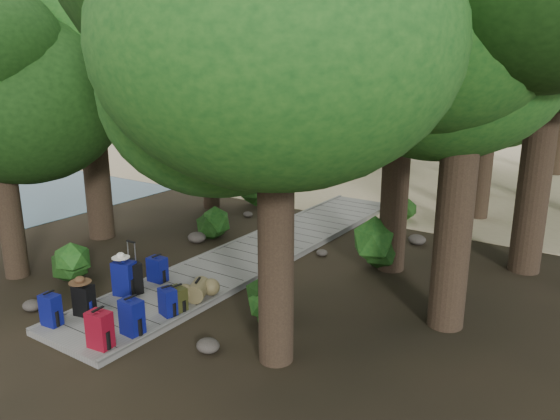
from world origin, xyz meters
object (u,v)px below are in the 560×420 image
Objects in this scene: backpack_right_a at (100,328)px; lone_suitcase_on_sand at (392,189)px; backpack_left_b at (84,298)px; duffel_right_khaki at (198,290)px; kayak at (327,169)px; backpack_right_c at (168,300)px; sun_lounger at (475,190)px; backpack_right_b at (132,315)px; backpack_right_d at (177,298)px; suitcase_on_boardwalk at (133,277)px; backpack_left_d at (157,268)px; backpack_left_c at (124,277)px; backpack_left_a at (51,308)px.

backpack_right_a is 12.86m from lone_suitcase_on_sand.
duffel_right_khaki is (1.30, 1.76, -0.15)m from backpack_left_b.
backpack_right_c is at bearing -92.02° from kayak.
kayak is at bearing 178.87° from sun_lounger.
backpack_right_d is (0.01, 1.12, -0.09)m from backpack_right_b.
suitcase_on_boardwalk reaches higher than kayak.
backpack_right_b reaches higher than backpack_right_a.
backpack_right_c reaches higher than duffel_right_khaki.
backpack_right_b reaches higher than lone_suitcase_on_sand.
backpack_left_d reaches higher than kayak.
backpack_left_c is 1.33× the size of backpack_left_d.
lone_suitcase_on_sand is 2.97m from sun_lounger.
sun_lounger is at bearing 53.39° from duffel_right_khaki.
backpack_left_c is 1.37× the size of backpack_right_c.
backpack_left_c is (-0.08, 1.06, 0.07)m from backpack_left_b.
duffel_right_khaki is (0.06, 2.37, -0.17)m from backpack_right_a.
backpack_right_a is at bearing -38.03° from suitcase_on_boardwalk.
duffel_right_khaki is (1.46, 2.36, -0.14)m from backpack_left_a.
suitcase_on_boardwalk is 11.05m from lone_suitcase_on_sand.
duffel_right_khaki is (-0.04, 1.76, -0.17)m from backpack_right_b.
backpack_right_b is 14.04m from sun_lounger.
backpack_right_b reaches higher than backpack_right_c.
duffel_right_khaki is (1.38, 0.70, -0.21)m from backpack_left_c.
backpack_right_a reaches higher than kayak.
duffel_right_khaki is 10.49m from lone_suitcase_on_sand.
backpack_right_b is 1.13m from backpack_right_d.
suitcase_on_boardwalk is at bearing 80.27° from backpack_left_a.
backpack_right_b is at bearing 74.06° from backpack_right_a.
backpack_left_d reaches higher than lone_suitcase_on_sand.
sun_lounger is at bearing 91.36° from suitcase_on_boardwalk.
backpack_right_b reaches higher than backpack_left_b.
duffel_right_khaki is at bearing 41.36° from backpack_left_b.
backpack_left_d reaches higher than duffel_right_khaki.
backpack_right_d reaches higher than kayak.
backpack_right_c is 0.22m from backpack_right_d.
sun_lounger is (2.25, 13.86, -0.17)m from backpack_right_b.
kayak is (-2.99, 14.73, -0.26)m from backpack_left_b.
lone_suitcase_on_sand is (1.16, 10.30, -0.10)m from backpack_left_d.
backpack_left_b is 12.29m from lone_suitcase_on_sand.
kayak is (-2.94, 13.47, -0.26)m from suitcase_on_boardwalk.
kayak is (-2.83, 15.33, -0.26)m from backpack_left_a.
backpack_right_d is at bearing 79.67° from backpack_right_a.
sun_lounger is (3.65, 11.91, -0.11)m from backpack_left_d.
backpack_left_b reaches higher than lone_suitcase_on_sand.
backpack_right_d reaches higher than lone_suitcase_on_sand.
backpack_right_b is (1.50, 0.60, 0.03)m from backpack_left_a.
backpack_left_b is 1.75m from backpack_right_d.
backpack_left_c is 2.13m from backpack_right_a.
backpack_right_d is (1.41, -0.83, -0.03)m from backpack_left_d.
backpack_right_c is (1.31, 0.90, -0.04)m from backpack_left_b.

